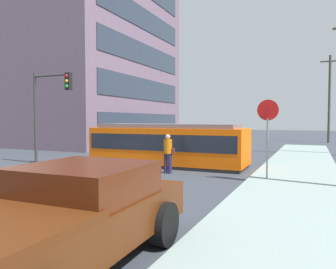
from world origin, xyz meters
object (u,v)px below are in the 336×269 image
object	(u,v)px
pickup_truck_parked	(63,219)
traffic_light_mast	(49,100)
streetcar_tram	(168,144)
city_bus	(182,136)
pedestrian_crossing	(168,151)
utility_pole_far	(329,97)
stop_sign	(268,122)

from	to	relation	value
pickup_truck_parked	traffic_light_mast	xyz separation A→B (m)	(-8.87, 8.73, 2.51)
streetcar_tram	city_bus	xyz separation A→B (m)	(-2.39, 7.82, -0.01)
pickup_truck_parked	city_bus	bearing A→B (deg)	106.61
pedestrian_crossing	streetcar_tram	bearing A→B (deg)	114.24
streetcar_tram	city_bus	world-z (taller)	streetcar_tram
pickup_truck_parked	pedestrian_crossing	bearing A→B (deg)	104.19
city_bus	pickup_truck_parked	bearing A→B (deg)	-73.39
pickup_truck_parked	traffic_light_mast	world-z (taller)	traffic_light_mast
city_bus	traffic_light_mast	distance (m)	10.72
city_bus	utility_pole_far	bearing A→B (deg)	51.87
pedestrian_crossing	stop_sign	bearing A→B (deg)	-2.88
city_bus	stop_sign	size ratio (longest dim) A/B	1.94
pickup_truck_parked	utility_pole_far	size ratio (longest dim) A/B	0.58
traffic_light_mast	utility_pole_far	size ratio (longest dim) A/B	0.54
traffic_light_mast	utility_pole_far	bearing A→B (deg)	59.42
stop_sign	city_bus	bearing A→B (deg)	126.19
streetcar_tram	utility_pole_far	bearing A→B (deg)	69.12
pickup_truck_parked	stop_sign	distance (m)	8.80
pickup_truck_parked	traffic_light_mast	distance (m)	12.70
streetcar_tram	pickup_truck_parked	bearing A→B (deg)	-73.69
streetcar_tram	utility_pole_far	xyz separation A→B (m)	(8.07, 21.15, 3.45)
streetcar_tram	stop_sign	world-z (taller)	stop_sign
city_bus	traffic_light_mast	world-z (taller)	traffic_light_mast
city_bus	stop_sign	xyz separation A→B (m)	(7.47, -10.21, 1.13)
stop_sign	utility_pole_far	xyz separation A→B (m)	(3.00, 23.54, 2.33)
traffic_light_mast	utility_pole_far	xyz separation A→B (m)	(13.76, 23.29, 1.22)
pickup_truck_parked	stop_sign	world-z (taller)	stop_sign
city_bus	traffic_light_mast	bearing A→B (deg)	-108.33
streetcar_tram	utility_pole_far	world-z (taller)	utility_pole_far
streetcar_tram	pedestrian_crossing	size ratio (longest dim) A/B	4.66
stop_sign	traffic_light_mast	bearing A→B (deg)	178.64
city_bus	stop_sign	bearing A→B (deg)	-53.81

